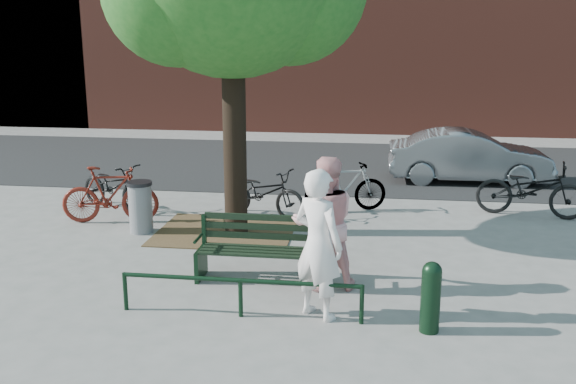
# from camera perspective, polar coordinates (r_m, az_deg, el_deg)

# --- Properties ---
(ground) EXTENTS (90.00, 90.00, 0.00)m
(ground) POSITION_cam_1_polar(r_m,az_deg,el_deg) (9.28, -2.66, -7.88)
(ground) COLOR gray
(ground) RESTS_ON ground
(dirt_pit) EXTENTS (2.40, 2.00, 0.02)m
(dirt_pit) POSITION_cam_1_polar(r_m,az_deg,el_deg) (11.51, -5.57, -3.51)
(dirt_pit) COLOR brown
(dirt_pit) RESTS_ON ground
(road) EXTENTS (40.00, 7.00, 0.01)m
(road) POSITION_cam_1_polar(r_m,az_deg,el_deg) (17.39, 2.44, 2.52)
(road) COLOR black
(road) RESTS_ON ground
(park_bench) EXTENTS (1.74, 0.54, 0.97)m
(park_bench) POSITION_cam_1_polar(r_m,az_deg,el_deg) (9.19, -2.60, -4.93)
(park_bench) COLOR black
(park_bench) RESTS_ON ground
(guard_railing) EXTENTS (3.06, 0.06, 0.51)m
(guard_railing) POSITION_cam_1_polar(r_m,az_deg,el_deg) (8.04, -4.26, -8.35)
(guard_railing) COLOR black
(guard_railing) RESTS_ON ground
(person_left) EXTENTS (0.83, 0.76, 1.89)m
(person_left) POSITION_cam_1_polar(r_m,az_deg,el_deg) (7.86, 2.71, -4.65)
(person_left) COLOR white
(person_left) RESTS_ON ground
(person_right) EXTENTS (1.06, 0.92, 1.86)m
(person_right) POSITION_cam_1_polar(r_m,az_deg,el_deg) (8.76, 3.28, -2.81)
(person_right) COLOR pink
(person_right) RESTS_ON ground
(bollard) EXTENTS (0.23, 0.23, 0.87)m
(bollard) POSITION_cam_1_polar(r_m,az_deg,el_deg) (7.80, 12.57, -8.89)
(bollard) COLOR black
(bollard) RESTS_ON ground
(litter_bin) EXTENTS (0.45, 0.45, 0.92)m
(litter_bin) POSITION_cam_1_polar(r_m,az_deg,el_deg) (11.63, -12.98, -1.29)
(litter_bin) COLOR gray
(litter_bin) RESTS_ON ground
(bicycle_a) EXTENTS (1.86, 1.37, 0.93)m
(bicycle_a) POSITION_cam_1_polar(r_m,az_deg,el_deg) (13.31, -15.26, 0.49)
(bicycle_a) COLOR black
(bicycle_a) RESTS_ON ground
(bicycle_b) EXTENTS (1.84, 0.86, 1.07)m
(bicycle_b) POSITION_cam_1_polar(r_m,az_deg,el_deg) (12.37, -15.53, -0.21)
(bicycle_b) COLOR #5A150C
(bicycle_b) RESTS_ON ground
(bicycle_c) EXTENTS (1.91, 1.25, 0.95)m
(bicycle_c) POSITION_cam_1_polar(r_m,az_deg,el_deg) (12.31, -2.21, -0.05)
(bicycle_c) COLOR black
(bicycle_c) RESTS_ON ground
(bicycle_d) EXTENTS (1.73, 0.96, 1.00)m
(bicycle_d) POSITION_cam_1_polar(r_m,az_deg,el_deg) (12.71, 5.14, 0.47)
(bicycle_d) COLOR gray
(bicycle_d) RESTS_ON ground
(bicycle_e) EXTENTS (2.14, 1.11, 1.07)m
(bicycle_e) POSITION_cam_1_polar(r_m,az_deg,el_deg) (13.16, 20.81, 0.23)
(bicycle_e) COLOR black
(bicycle_e) RESTS_ON ground
(parked_car) EXTENTS (3.76, 1.37, 1.23)m
(parked_car) POSITION_cam_1_polar(r_m,az_deg,el_deg) (15.75, 15.79, 3.05)
(parked_car) COLOR slate
(parked_car) RESTS_ON ground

